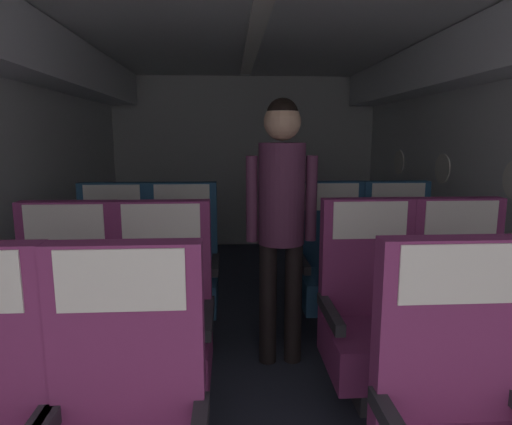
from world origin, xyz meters
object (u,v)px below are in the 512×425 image
Objects in this scene: seat_b_left_window at (65,329)px; seat_c_right_aisle at (399,268)px; seat_b_left_aisle at (162,327)px; seat_c_right_window at (333,269)px; seat_b_right_window at (371,320)px; flight_attendant at (282,204)px; seat_b_right_aisle at (463,318)px; seat_c_left_window at (113,273)px; seat_c_left_aisle at (183,272)px.

seat_c_right_aisle is (2.08, 0.90, 0.00)m from seat_b_left_window.
seat_b_left_aisle is 1.00× the size of seat_c_right_window.
flight_attendant reaches higher than seat_b_right_window.
seat_b_right_window is (-0.50, 0.00, 0.00)m from seat_b_right_aisle.
flight_attendant reaches higher than seat_c_right_aisle.
flight_attendant is at bearing 133.68° from seat_b_right_window.
seat_c_left_window is (-1.58, 0.91, 0.00)m from seat_b_right_window.
seat_b_left_window and seat_c_right_window have the same top height.
seat_c_left_window is 1.00× the size of seat_c_right_aisle.
seat_c_left_window is at bearing -179.91° from seat_c_right_window.
seat_b_left_window is 0.67× the size of flight_attendant.
seat_b_left_aisle is at bearing -140.01° from seat_c_right_window.
seat_c_left_window is at bearing 117.93° from seat_b_left_aisle.
flight_attendant is at bearing -133.78° from seat_c_right_window.
seat_b_left_aisle is 1.00× the size of seat_b_right_window.
seat_b_right_aisle is 1.00× the size of seat_c_left_aisle.
seat_b_left_aisle is 0.98m from flight_attendant.
seat_b_left_window and seat_b_left_aisle have the same top height.
seat_b_right_window is 1.02m from seat_c_right_aisle.
seat_b_left_aisle is at bearing -179.59° from seat_b_right_aisle.
flight_attendant is (1.15, 0.46, 0.56)m from seat_b_left_window.
seat_b_right_window is 1.00× the size of seat_c_left_aisle.
seat_c_left_window is at bearing 156.37° from seat_b_right_aisle.
seat_b_left_window and seat_c_left_aisle have the same top height.
seat_c_right_aisle is (0.50, 0.89, 0.00)m from seat_b_right_window.
seat_b_left_window is 1.36m from flight_attendant.
seat_c_right_window is (-0.49, 0.91, 0.00)m from seat_b_right_aisle.
seat_c_right_window is at bearing 0.09° from seat_c_left_window.
seat_b_left_window is 0.91m from seat_c_left_window.
seat_c_left_aisle is 1.09m from seat_c_right_window.
flight_attendant reaches higher than seat_b_right_aisle.
seat_b_left_window is 1.00× the size of seat_c_right_window.
seat_b_left_aisle is at bearing -179.19° from seat_b_right_window.
flight_attendant is (-0.93, 0.46, 0.56)m from seat_b_right_aisle.
seat_c_left_aisle is 0.97m from flight_attendant.
seat_c_left_window is (-2.08, 0.91, 0.00)m from seat_b_right_aisle.
seat_c_right_aisle is (2.08, -0.01, 0.00)m from seat_c_left_window.
seat_b_left_window is at bearing -90.04° from seat_c_left_window.
seat_c_left_aisle is 0.67× the size of flight_attendant.
seat_c_left_window is 1.59m from seat_c_right_window.
seat_b_right_aisle is 2.27m from seat_c_left_window.
flight_attendant is (0.66, -0.45, 0.56)m from seat_c_left_aisle.
seat_c_left_aisle is (-1.58, 0.91, 0.00)m from seat_b_right_aisle.
seat_c_right_window is 0.67× the size of flight_attendant.
seat_b_left_window is 1.84m from seat_c_right_window.
seat_b_right_aisle is 0.90m from seat_c_right_aisle.
seat_b_left_aisle is 1.09m from seat_b_right_window.
seat_b_left_window is at bearing -179.80° from seat_b_right_window.
seat_c_right_window is at bearing 29.88° from seat_b_left_window.
seat_c_right_aisle is at bearing -0.48° from seat_c_left_aisle.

